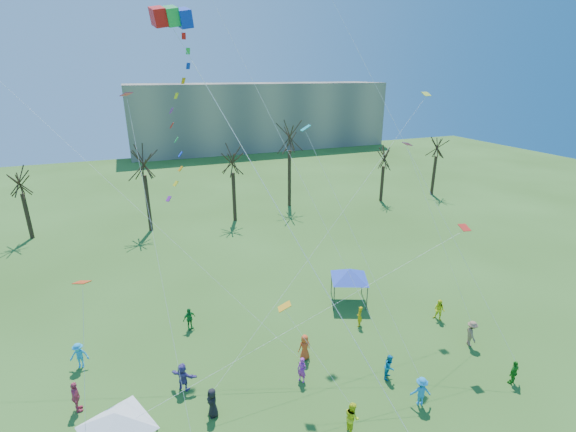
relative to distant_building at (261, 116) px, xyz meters
name	(u,v)px	position (x,y,z in m)	size (l,w,h in m)	color
distant_building	(261,116)	(0.00, 0.00, 0.00)	(60.00, 14.00, 15.00)	gray
bare_tree_row	(239,161)	(-17.64, -46.11, -0.42)	(66.95, 8.90, 11.92)	black
big_box_kite	(185,122)	(-27.41, -74.10, 7.71)	(4.63, 6.79, 21.78)	red
canopy_tent_white	(116,421)	(-32.08, -77.66, -5.01)	(3.61, 3.61, 2.94)	#3F3F44
canopy_tent_blue	(350,274)	(-15.11, -69.20, -5.03)	(3.58, 3.58, 2.91)	#3F3F44
festival_crowd	(275,378)	(-23.83, -76.09, -6.64)	(25.93, 13.31, 1.86)	#B21638
small_kites_aloft	(271,147)	(-22.02, -70.79, 5.63)	(29.47, 18.42, 34.17)	#E43B0C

